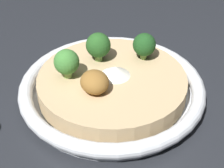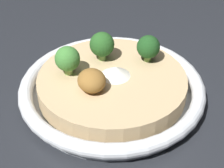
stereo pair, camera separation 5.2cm
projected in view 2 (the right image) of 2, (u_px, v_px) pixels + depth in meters
name	position (u px, v px, depth m)	size (l,w,h in m)	color
ground_plane	(112.00, 96.00, 0.54)	(6.00, 6.00, 0.00)	#23262B
risotto_bowl	(112.00, 87.00, 0.53)	(0.28, 0.28, 0.04)	silver
cheese_sprinkle	(116.00, 72.00, 0.51)	(0.05, 0.05, 0.02)	white
crispy_onion_garnish	(92.00, 81.00, 0.48)	(0.04, 0.04, 0.03)	olive
broccoli_left	(101.00, 45.00, 0.54)	(0.04, 0.04, 0.05)	#668E47
broccoli_front	(67.00, 59.00, 0.51)	(0.04, 0.04, 0.05)	#84A856
broccoli_back	(148.00, 47.00, 0.53)	(0.04, 0.04, 0.04)	#759E4C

